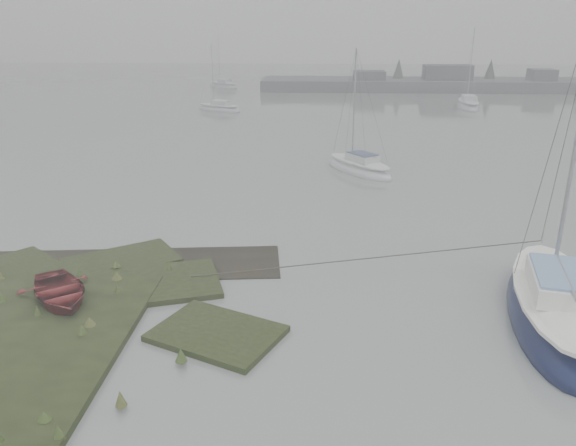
# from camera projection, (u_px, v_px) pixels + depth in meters

# --- Properties ---
(ground) EXTENTS (160.00, 160.00, 0.00)m
(ground) POSITION_uv_depth(u_px,v_px,m) (276.00, 135.00, 44.93)
(ground) COLOR slate
(ground) RESTS_ON ground
(far_shoreline) EXTENTS (60.00, 8.00, 4.15)m
(far_shoreline) POSITION_uv_depth(u_px,v_px,m) (498.00, 84.00, 73.30)
(far_shoreline) COLOR #4C4F51
(far_shoreline) RESTS_ON ground
(sailboat_main) EXTENTS (4.32, 8.42, 11.35)m
(sailboat_main) POSITION_uv_depth(u_px,v_px,m) (555.00, 310.00, 17.04)
(sailboat_main) COLOR black
(sailboat_main) RESTS_ON ground
(sailboat_white) EXTENTS (4.67, 5.49, 7.72)m
(sailboat_white) POSITION_uv_depth(u_px,v_px,m) (359.00, 168.00, 33.86)
(sailboat_white) COLOR silver
(sailboat_white) RESTS_ON ground
(sailboat_far_a) EXTENTS (5.19, 3.70, 7.04)m
(sailboat_far_a) POSITION_uv_depth(u_px,v_px,m) (219.00, 109.00, 56.70)
(sailboat_far_a) COLOR silver
(sailboat_far_a) RESTS_ON ground
(sailboat_far_b) EXTENTS (2.40, 6.25, 8.66)m
(sailboat_far_b) POSITION_uv_depth(u_px,v_px,m) (468.00, 105.00, 58.74)
(sailboat_far_b) COLOR #B6BDC2
(sailboat_far_b) RESTS_ON ground
(sailboat_far_c) EXTENTS (5.21, 4.88, 7.59)m
(sailboat_far_c) POSITION_uv_depth(u_px,v_px,m) (223.00, 86.00, 76.53)
(sailboat_far_c) COLOR silver
(sailboat_far_c) RESTS_ON ground
(dinghy) EXTENTS (3.71, 3.91, 0.66)m
(dinghy) POSITION_uv_depth(u_px,v_px,m) (59.00, 292.00, 17.74)
(dinghy) COLOR maroon
(dinghy) RESTS_ON marsh_bank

